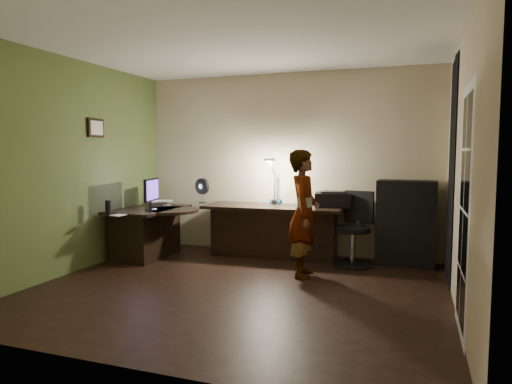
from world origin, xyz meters
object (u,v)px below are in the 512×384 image
(office_chair, at_px, (353,229))
(person, at_px, (304,213))
(monitor, at_px, (150,199))
(desk_right, at_px, (273,231))
(desk_left, at_px, (149,233))
(cabinet, at_px, (406,223))

(office_chair, bearing_deg, person, -111.42)
(monitor, bearing_deg, desk_right, 12.60)
(desk_left, relative_size, desk_right, 0.62)
(person, bearing_deg, desk_right, 30.63)
(desk_right, relative_size, person, 1.29)
(desk_left, relative_size, monitor, 2.49)
(desk_left, height_order, monitor, monitor)
(person, bearing_deg, monitor, 79.39)
(cabinet, bearing_deg, desk_right, -173.43)
(desk_left, distance_m, cabinet, 3.62)
(desk_right, bearing_deg, office_chair, -8.67)
(desk_right, relative_size, office_chair, 2.01)
(office_chair, bearing_deg, monitor, -154.50)
(office_chair, xyz_separation_m, person, (-0.50, -0.73, 0.28))
(monitor, bearing_deg, cabinet, 2.46)
(desk_left, distance_m, person, 2.41)
(desk_left, xyz_separation_m, desk_right, (1.70, 0.60, 0.02))
(office_chair, distance_m, person, 0.93)
(cabinet, relative_size, person, 0.74)
(cabinet, bearing_deg, monitor, -163.84)
(desk_left, bearing_deg, office_chair, 9.57)
(desk_left, bearing_deg, cabinet, 12.08)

